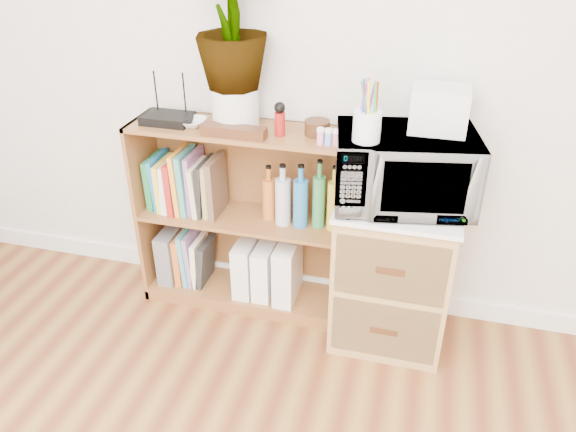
% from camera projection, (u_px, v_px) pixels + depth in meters
% --- Properties ---
extents(skirting_board, '(4.00, 0.02, 0.10)m').
position_uv_depth(skirting_board, '(315.00, 284.00, 2.98)').
color(skirting_board, white).
rests_on(skirting_board, ground).
extents(bookshelf, '(1.00, 0.30, 0.95)m').
position_uv_depth(bookshelf, '(241.00, 220.00, 2.73)').
color(bookshelf, brown).
rests_on(bookshelf, ground).
extents(wicker_unit, '(0.50, 0.45, 0.70)m').
position_uv_depth(wicker_unit, '(392.00, 272.00, 2.57)').
color(wicker_unit, '#9E7542').
rests_on(wicker_unit, ground).
extents(microwave, '(0.62, 0.48, 0.31)m').
position_uv_depth(microwave, '(404.00, 169.00, 2.30)').
color(microwave, white).
rests_on(microwave, wicker_unit).
extents(pen_cup, '(0.11, 0.11, 0.12)m').
position_uv_depth(pen_cup, '(367.00, 126.00, 2.12)').
color(pen_cup, white).
rests_on(pen_cup, microwave).
extents(small_appliance, '(0.22, 0.18, 0.17)m').
position_uv_depth(small_appliance, '(439.00, 109.00, 2.21)').
color(small_appliance, silver).
rests_on(small_appliance, microwave).
extents(router, '(0.22, 0.15, 0.04)m').
position_uv_depth(router, '(168.00, 118.00, 2.54)').
color(router, black).
rests_on(router, bookshelf).
extents(white_bowl, '(0.13, 0.13, 0.03)m').
position_uv_depth(white_bowl, '(191.00, 122.00, 2.51)').
color(white_bowl, silver).
rests_on(white_bowl, bookshelf).
extents(plant_pot, '(0.21, 0.21, 0.18)m').
position_uv_depth(plant_pot, '(235.00, 107.00, 2.47)').
color(plant_pot, silver).
rests_on(plant_pot, bookshelf).
extents(potted_plant, '(0.31, 0.31, 0.56)m').
position_uv_depth(potted_plant, '(231.00, 21.00, 2.29)').
color(potted_plant, '#327E3A').
rests_on(potted_plant, plant_pot).
extents(trinket_box, '(0.28, 0.07, 0.05)m').
position_uv_depth(trinket_box, '(234.00, 131.00, 2.40)').
color(trinket_box, '#3C2010').
rests_on(trinket_box, bookshelf).
extents(kokeshi_doll, '(0.05, 0.05, 0.10)m').
position_uv_depth(kokeshi_doll, '(280.00, 124.00, 2.39)').
color(kokeshi_doll, maroon).
rests_on(kokeshi_doll, bookshelf).
extents(wooden_bowl, '(0.11, 0.11, 0.06)m').
position_uv_depth(wooden_bowl, '(317.00, 128.00, 2.41)').
color(wooden_bowl, '#37190F').
rests_on(wooden_bowl, bookshelf).
extents(paint_jars, '(0.12, 0.04, 0.06)m').
position_uv_depth(paint_jars, '(328.00, 138.00, 2.31)').
color(paint_jars, '#CB7078').
rests_on(paint_jars, bookshelf).
extents(file_box, '(0.08, 0.22, 0.28)m').
position_uv_depth(file_box, '(172.00, 253.00, 2.95)').
color(file_box, slate).
rests_on(file_box, bookshelf).
extents(magazine_holder_left, '(0.09, 0.23, 0.29)m').
position_uv_depth(magazine_holder_left, '(247.00, 266.00, 2.85)').
color(magazine_holder_left, white).
rests_on(magazine_holder_left, bookshelf).
extents(magazine_holder_mid, '(0.09, 0.22, 0.28)m').
position_uv_depth(magazine_holder_mid, '(265.00, 269.00, 2.83)').
color(magazine_holder_mid, white).
rests_on(magazine_holder_mid, bookshelf).
extents(magazine_holder_right, '(0.10, 0.25, 0.31)m').
position_uv_depth(magazine_holder_right, '(288.00, 270.00, 2.80)').
color(magazine_holder_right, white).
rests_on(magazine_holder_right, bookshelf).
extents(cookbooks, '(0.36, 0.20, 0.31)m').
position_uv_depth(cookbooks, '(186.00, 184.00, 2.71)').
color(cookbooks, '#1F753D').
rests_on(cookbooks, bookshelf).
extents(liquor_bottles, '(0.38, 0.07, 0.32)m').
position_uv_depth(liquor_bottles, '(300.00, 195.00, 2.58)').
color(liquor_bottles, '#BC5E23').
rests_on(liquor_bottles, bookshelf).
extents(lower_books, '(0.18, 0.19, 0.30)m').
position_uv_depth(lower_books, '(194.00, 257.00, 2.93)').
color(lower_books, orange).
rests_on(lower_books, bookshelf).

